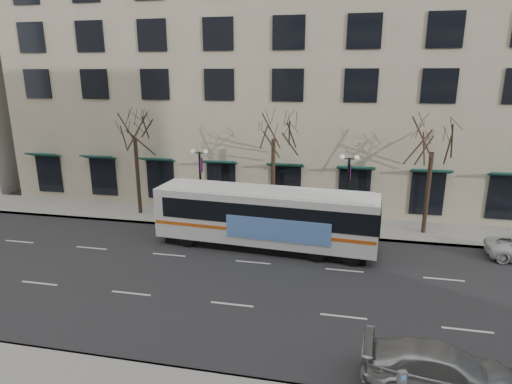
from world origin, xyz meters
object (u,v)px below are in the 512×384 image
(tree_far_mid, at_px, (274,125))
(lamp_post_left, at_px, (201,182))
(pay_station, at_px, (402,381))
(tree_far_right, at_px, (434,137))
(city_bus, at_px, (266,216))
(lamp_post_right, at_px, (348,189))
(silver_car, at_px, (444,371))
(tree_far_left, at_px, (134,124))

(tree_far_mid, bearing_deg, lamp_post_left, -173.15)
(tree_far_mid, height_order, lamp_post_left, tree_far_mid)
(pay_station, bearing_deg, tree_far_right, 56.45)
(city_bus, bearing_deg, lamp_post_right, 41.24)
(pay_station, bearing_deg, city_bus, 96.16)
(tree_far_mid, distance_m, lamp_post_left, 6.40)
(lamp_post_right, bearing_deg, pay_station, -83.56)
(tree_far_right, height_order, silver_car, tree_far_right)
(lamp_post_right, bearing_deg, city_bus, -142.96)
(tree_far_left, bearing_deg, tree_far_right, 0.00)
(city_bus, distance_m, silver_car, 13.48)
(tree_far_right, relative_size, lamp_post_left, 1.55)
(tree_far_left, height_order, pay_station, tree_far_left)
(tree_far_left, height_order, lamp_post_right, tree_far_left)
(tree_far_mid, bearing_deg, lamp_post_right, -6.83)
(lamp_post_right, distance_m, silver_car, 14.91)
(tree_far_right, distance_m, lamp_post_right, 6.11)
(tree_far_left, relative_size, silver_car, 1.59)
(tree_far_right, bearing_deg, lamp_post_right, -173.15)
(lamp_post_right, xyz_separation_m, silver_car, (3.21, -14.40, -2.18))
(tree_far_mid, relative_size, pay_station, 7.07)
(lamp_post_left, bearing_deg, tree_far_left, 173.17)
(lamp_post_right, xyz_separation_m, pay_station, (1.75, -15.50, -1.92))
(city_bus, relative_size, silver_car, 2.55)
(tree_far_mid, relative_size, lamp_post_right, 1.64)
(lamp_post_left, distance_m, lamp_post_right, 10.00)
(lamp_post_left, bearing_deg, silver_car, -47.47)
(lamp_post_right, height_order, pay_station, lamp_post_right)
(lamp_post_left, xyz_separation_m, city_bus, (5.30, -3.54, -0.99))
(tree_far_left, distance_m, lamp_post_left, 6.29)
(lamp_post_right, relative_size, pay_station, 4.31)
(tree_far_left, height_order, city_bus, tree_far_left)
(tree_far_left, distance_m, pay_station, 23.92)
(lamp_post_left, relative_size, silver_car, 1.00)
(tree_far_mid, distance_m, city_bus, 6.46)
(tree_far_left, height_order, tree_far_right, tree_far_left)
(silver_car, relative_size, pay_station, 4.33)
(silver_car, bearing_deg, pay_station, 132.08)
(tree_far_left, xyz_separation_m, silver_car, (18.22, -15.00, -5.94))
(lamp_post_left, distance_m, pay_station, 19.54)
(tree_far_right, bearing_deg, tree_far_mid, 180.00)
(tree_far_right, distance_m, silver_car, 16.13)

